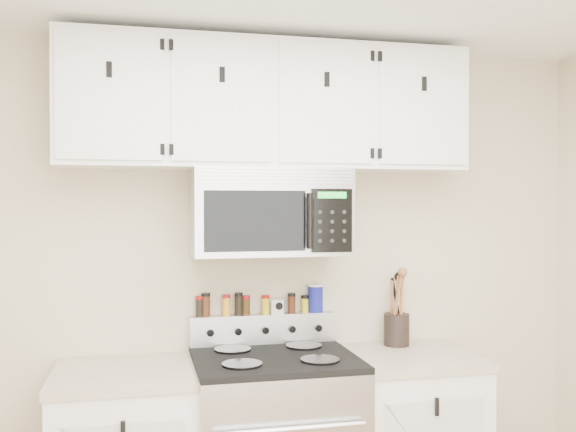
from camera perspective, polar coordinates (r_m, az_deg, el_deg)
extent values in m
cube|color=#C1B491|center=(3.36, -2.30, -6.08)|extent=(3.50, 0.01, 2.50)
cube|color=black|center=(3.11, -1.18, -12.57)|extent=(0.76, 0.65, 0.03)
cube|color=#B7B7BA|center=(3.36, -2.19, -9.96)|extent=(0.76, 0.08, 0.15)
cylinder|color=black|center=(2.93, -4.10, -13.02)|extent=(0.18, 0.18, 0.01)
cylinder|color=black|center=(3.00, 2.87, -12.66)|extent=(0.18, 0.18, 0.01)
cylinder|color=black|center=(3.22, -4.95, -11.74)|extent=(0.18, 0.18, 0.01)
cylinder|color=black|center=(3.29, 1.41, -11.47)|extent=(0.18, 0.18, 0.01)
cube|color=tan|center=(3.08, -14.31, -13.40)|extent=(0.64, 0.62, 0.04)
cube|color=tan|center=(3.34, 10.65, -12.22)|extent=(0.64, 0.62, 0.04)
cube|color=#9E9EA3|center=(3.15, -1.69, 0.38)|extent=(0.76, 0.38, 0.42)
cube|color=#B7B7BA|center=(2.96, -0.94, 3.63)|extent=(0.73, 0.01, 0.08)
cube|color=black|center=(2.94, -2.93, -0.45)|extent=(0.47, 0.01, 0.28)
cube|color=black|center=(3.03, 3.90, -0.41)|extent=(0.20, 0.01, 0.30)
cylinder|color=black|center=(2.96, 1.98, -0.44)|extent=(0.03, 0.03, 0.26)
cube|color=white|center=(3.21, -1.78, 9.69)|extent=(2.00, 0.33, 0.62)
cube|color=white|center=(2.99, -15.60, 10.32)|extent=(0.46, 0.01, 0.57)
cube|color=black|center=(3.00, -15.62, 12.45)|extent=(0.02, 0.01, 0.07)
cube|color=white|center=(3.01, -5.89, 10.29)|extent=(0.46, 0.01, 0.57)
cube|color=black|center=(3.02, -5.87, 12.40)|extent=(0.03, 0.01, 0.07)
cube|color=white|center=(3.11, 3.44, 9.99)|extent=(0.46, 0.01, 0.57)
cube|color=black|center=(3.12, 3.48, 12.03)|extent=(0.03, 0.01, 0.07)
cube|color=white|center=(3.28, 11.95, 9.49)|extent=(0.46, 0.01, 0.57)
cube|color=black|center=(3.30, 12.02, 11.42)|extent=(0.02, 0.01, 0.07)
cylinder|color=black|center=(3.49, 9.62, -9.93)|extent=(0.13, 0.13, 0.17)
cylinder|color=brown|center=(3.47, 9.63, -7.84)|extent=(0.02, 0.02, 0.31)
cylinder|color=brown|center=(3.46, 10.04, -7.66)|extent=(0.02, 0.02, 0.34)
cylinder|color=brown|center=(3.47, 9.21, -8.02)|extent=(0.02, 0.02, 0.29)
cylinder|color=black|center=(3.49, 9.66, -7.87)|extent=(0.02, 0.02, 0.30)
cylinder|color=brown|center=(3.44, 9.60, -7.81)|extent=(0.02, 0.02, 0.32)
cube|color=silver|center=(3.36, -0.88, -8.03)|extent=(0.08, 0.07, 0.07)
cylinder|color=navy|center=(3.40, 2.46, -7.39)|extent=(0.08, 0.08, 0.14)
cylinder|color=white|center=(3.39, 2.46, -6.17)|extent=(0.08, 0.08, 0.01)
cylinder|color=black|center=(3.30, -7.87, -8.10)|extent=(0.04, 0.04, 0.09)
cylinder|color=#9F0C0C|center=(3.29, -7.87, -7.21)|extent=(0.04, 0.04, 0.02)
cylinder|color=#462210|center=(3.30, -7.31, -7.96)|extent=(0.04, 0.04, 0.10)
cylinder|color=black|center=(3.29, -7.31, -6.94)|extent=(0.04, 0.04, 0.02)
cylinder|color=gold|center=(3.31, -5.50, -8.03)|extent=(0.04, 0.04, 0.09)
cylinder|color=#A10C12|center=(3.30, -5.50, -7.12)|extent=(0.04, 0.04, 0.02)
cylinder|color=black|center=(3.32, -4.39, -7.93)|extent=(0.04, 0.04, 0.10)
cylinder|color=black|center=(3.31, -4.39, -6.96)|extent=(0.04, 0.04, 0.02)
cylinder|color=#38240D|center=(3.33, -3.75, -8.05)|extent=(0.04, 0.04, 0.08)
cylinder|color=maroon|center=(3.32, -3.75, -7.22)|extent=(0.04, 0.04, 0.02)
cylinder|color=gold|center=(3.34, -2.01, -8.01)|extent=(0.04, 0.04, 0.08)
cylinder|color=#960E0B|center=(3.34, -2.01, -7.18)|extent=(0.04, 0.04, 0.02)
cylinder|color=#3C1D0E|center=(3.37, 0.32, -7.88)|extent=(0.04, 0.04, 0.09)
cylinder|color=black|center=(3.36, 0.32, -7.00)|extent=(0.04, 0.04, 0.02)
cylinder|color=gold|center=(3.39, 1.51, -7.95)|extent=(0.04, 0.04, 0.07)
cylinder|color=black|center=(3.38, 1.51, -7.20)|extent=(0.04, 0.04, 0.02)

